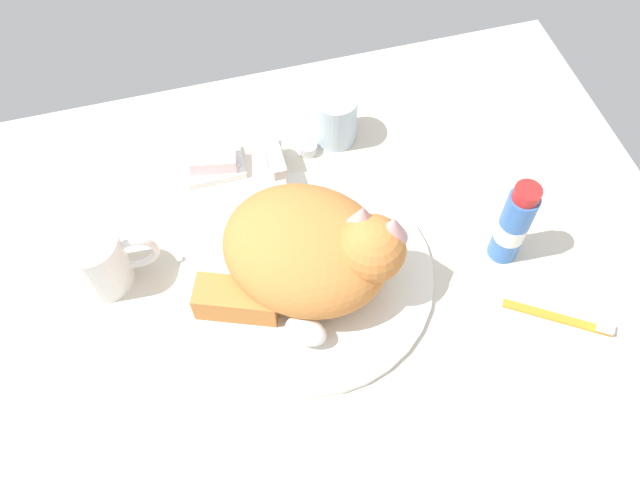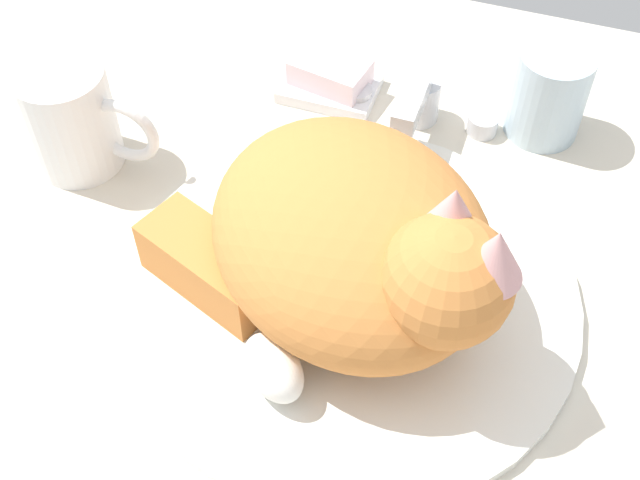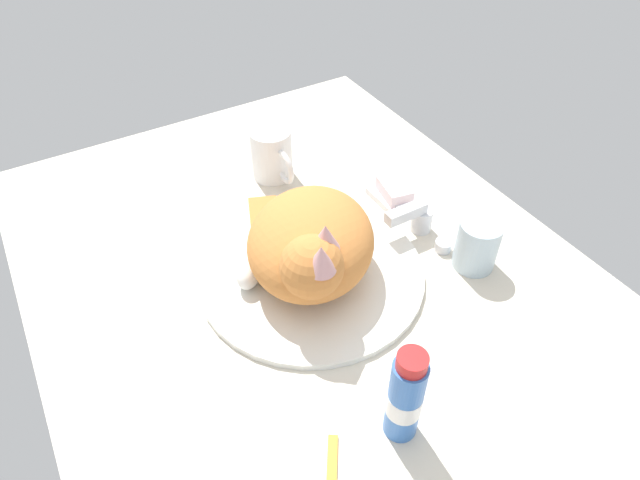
% 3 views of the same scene
% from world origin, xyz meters
% --- Properties ---
extents(ground_plane, '(1.10, 0.83, 0.03)m').
position_xyz_m(ground_plane, '(0.00, 0.00, -0.01)').
color(ground_plane, beige).
extents(sink_basin, '(0.36, 0.36, 0.01)m').
position_xyz_m(sink_basin, '(0.00, 0.00, 0.01)').
color(sink_basin, silver).
rests_on(sink_basin, ground_plane).
extents(faucet, '(0.15, 0.09, 0.06)m').
position_xyz_m(faucet, '(0.00, 0.21, 0.03)').
color(faucet, silver).
rests_on(faucet, ground_plane).
extents(cat, '(0.31, 0.29, 0.15)m').
position_xyz_m(cat, '(0.01, -0.01, 0.08)').
color(cat, '#D17F3D').
rests_on(cat, sink_basin).
extents(coffee_mug, '(0.12, 0.08, 0.10)m').
position_xyz_m(coffee_mug, '(-0.27, 0.07, 0.05)').
color(coffee_mug, white).
rests_on(coffee_mug, ground_plane).
extents(rinse_cup, '(0.07, 0.07, 0.09)m').
position_xyz_m(rinse_cup, '(0.11, 0.24, 0.04)').
color(rinse_cup, silver).
rests_on(rinse_cup, ground_plane).
extents(soap_dish, '(0.09, 0.06, 0.01)m').
position_xyz_m(soap_dish, '(-0.09, 0.22, 0.01)').
color(soap_dish, white).
rests_on(soap_dish, ground_plane).
extents(soap_bar, '(0.08, 0.06, 0.02)m').
position_xyz_m(soap_bar, '(-0.09, 0.22, 0.02)').
color(soap_bar, silver).
rests_on(soap_bar, soap_dish).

